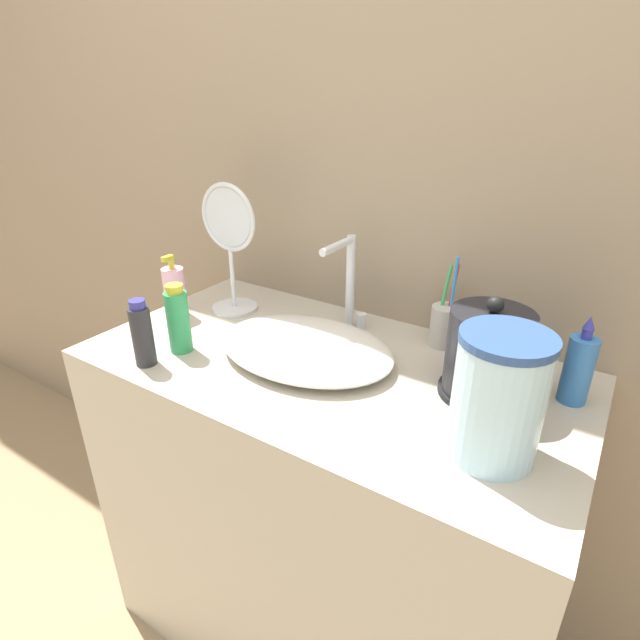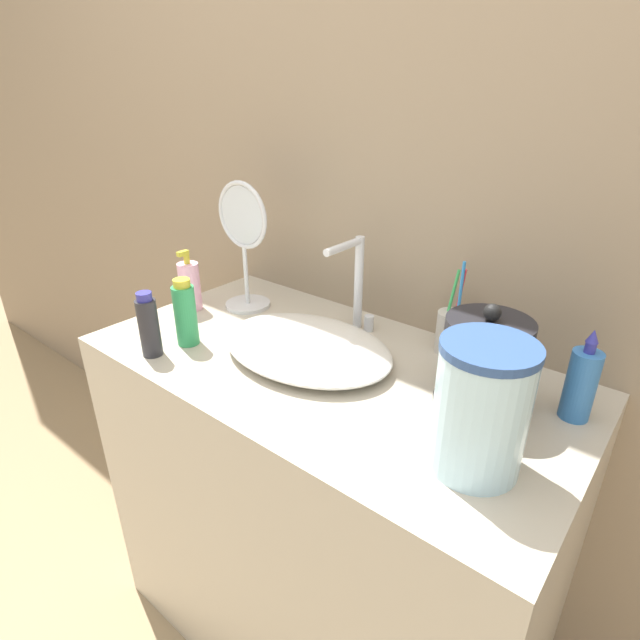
# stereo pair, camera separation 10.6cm
# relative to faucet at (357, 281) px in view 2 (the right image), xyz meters

# --- Properties ---
(wall_back) EXTENTS (6.00, 0.04, 2.60)m
(wall_back) POSITION_rel_faucet_xyz_m (0.05, 0.12, 0.28)
(wall_back) COLOR gray
(wall_back) RESTS_ON ground_plane
(vanity_counter) EXTENTS (1.08, 0.57, 0.89)m
(vanity_counter) POSITION_rel_faucet_xyz_m (0.05, -0.18, -0.58)
(vanity_counter) COLOR #B7AD99
(vanity_counter) RESTS_ON ground_plane
(sink_basin) EXTENTS (0.41, 0.30, 0.05)m
(sink_basin) POSITION_rel_faucet_xyz_m (-0.00, -0.18, -0.11)
(sink_basin) COLOR silver
(sink_basin) RESTS_ON vanity_counter
(faucet) EXTENTS (0.06, 0.14, 0.23)m
(faucet) POSITION_rel_faucet_xyz_m (0.00, 0.00, 0.00)
(faucet) COLOR silver
(faucet) RESTS_ON vanity_counter
(electric_kettle) EXTENTS (0.17, 0.17, 0.21)m
(electric_kettle) POSITION_rel_faucet_xyz_m (0.37, -0.12, -0.05)
(electric_kettle) COLOR black
(electric_kettle) RESTS_ON vanity_counter
(toothbrush_cup) EXTENTS (0.06, 0.06, 0.22)m
(toothbrush_cup) POSITION_rel_faucet_xyz_m (0.23, 0.04, -0.08)
(toothbrush_cup) COLOR #B7B2A8
(toothbrush_cup) RESTS_ON vanity_counter
(lotion_bottle) EXTENTS (0.06, 0.06, 0.17)m
(lotion_bottle) POSITION_rel_faucet_xyz_m (-0.42, -0.18, -0.06)
(lotion_bottle) COLOR #EAA8C6
(lotion_bottle) RESTS_ON vanity_counter
(shampoo_bottle) EXTENTS (0.04, 0.04, 0.15)m
(shampoo_bottle) POSITION_rel_faucet_xyz_m (-0.28, -0.40, -0.06)
(shampoo_bottle) COLOR #28282D
(shampoo_bottle) RESTS_ON vanity_counter
(mouthwash_bottle) EXTENTS (0.05, 0.05, 0.16)m
(mouthwash_bottle) POSITION_rel_faucet_xyz_m (-0.26, -0.31, -0.05)
(mouthwash_bottle) COLOR #2D9956
(mouthwash_bottle) RESTS_ON vanity_counter
(hand_cream_bottle) EXTENTS (0.05, 0.05, 0.18)m
(hand_cream_bottle) POSITION_rel_faucet_xyz_m (0.52, -0.04, -0.06)
(hand_cream_bottle) COLOR #3370B7
(hand_cream_bottle) RESTS_ON vanity_counter
(vanity_mirror) EXTENTS (0.18, 0.12, 0.34)m
(vanity_mirror) POSITION_rel_faucet_xyz_m (-0.31, -0.07, 0.06)
(vanity_mirror) COLOR silver
(vanity_mirror) RESTS_ON vanity_counter
(water_pitcher) EXTENTS (0.14, 0.14, 0.22)m
(water_pitcher) POSITION_rel_faucet_xyz_m (0.43, -0.28, -0.02)
(water_pitcher) COLOR #B2DBEA
(water_pitcher) RESTS_ON vanity_counter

